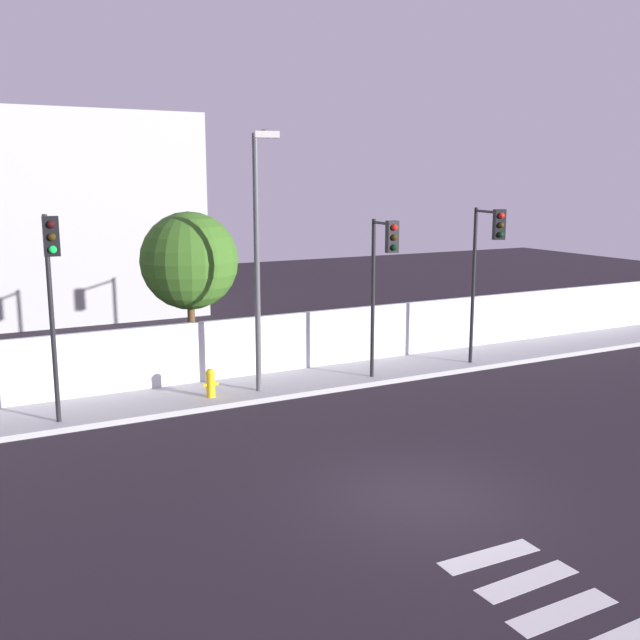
{
  "coord_description": "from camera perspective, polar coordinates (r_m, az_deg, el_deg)",
  "views": [
    {
      "loc": [
        -7.86,
        -10.81,
        6.04
      ],
      "look_at": [
        1.2,
        6.5,
        2.3
      ],
      "focal_mm": 40.82,
      "sensor_mm": 36.0,
      "label": 1
    }
  ],
  "objects": [
    {
      "name": "traffic_light_right",
      "position": [
        23.2,
        12.91,
        5.15
      ],
      "size": [
        0.64,
        1.81,
        5.07
      ],
      "color": "black",
      "rests_on": "sidewalk"
    },
    {
      "name": "ground_plane",
      "position": [
        14.67,
        7.87,
        -13.59
      ],
      "size": [
        80.0,
        80.0,
        0.0
      ],
      "primitive_type": "plane",
      "color": "black"
    },
    {
      "name": "crosswalk_marking",
      "position": [
        11.68,
        18.45,
        -20.89
      ],
      "size": [
        2.26,
        3.88,
        0.01
      ],
      "color": "silver",
      "rests_on": "ground"
    },
    {
      "name": "fire_hydrant",
      "position": [
        20.39,
        -8.58,
        -4.81
      ],
      "size": [
        0.44,
        0.26,
        0.81
      ],
      "color": "gold",
      "rests_on": "sidewalk"
    },
    {
      "name": "perimeter_wall",
      "position": [
        22.33,
        -6.3,
        -2.14
      ],
      "size": [
        36.0,
        0.18,
        1.8
      ],
      "primitive_type": "cube",
      "color": "silver",
      "rests_on": "sidewalk"
    },
    {
      "name": "street_lamp_curbside",
      "position": [
        19.92,
        -4.87,
        5.99
      ],
      "size": [
        0.83,
        2.05,
        7.16
      ],
      "color": "#4C4C51",
      "rests_on": "sidewalk"
    },
    {
      "name": "low_building_distant",
      "position": [
        34.67,
        -19.77,
        7.64
      ],
      "size": [
        11.78,
        6.0,
        8.97
      ],
      "primitive_type": "cube",
      "color": "#AFAFAF",
      "rests_on": "ground"
    },
    {
      "name": "sidewalk",
      "position": [
        21.42,
        -4.98,
        -5.37
      ],
      "size": [
        36.0,
        2.4,
        0.15
      ],
      "primitive_type": "cube",
      "color": "#A5A5A5",
      "rests_on": "ground"
    },
    {
      "name": "traffic_light_center",
      "position": [
        21.22,
        4.96,
        4.31
      ],
      "size": [
        0.35,
        1.38,
        4.8
      ],
      "color": "black",
      "rests_on": "sidewalk"
    },
    {
      "name": "traffic_light_left",
      "position": [
        18.07,
        -20.31,
        3.23
      ],
      "size": [
        0.34,
        1.33,
        5.12
      ],
      "color": "black",
      "rests_on": "sidewalk"
    },
    {
      "name": "roadside_tree_midleft",
      "position": [
        22.45,
        -10.2,
        4.56
      ],
      "size": [
        2.97,
        2.97,
        5.15
      ],
      "color": "brown",
      "rests_on": "ground"
    }
  ]
}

